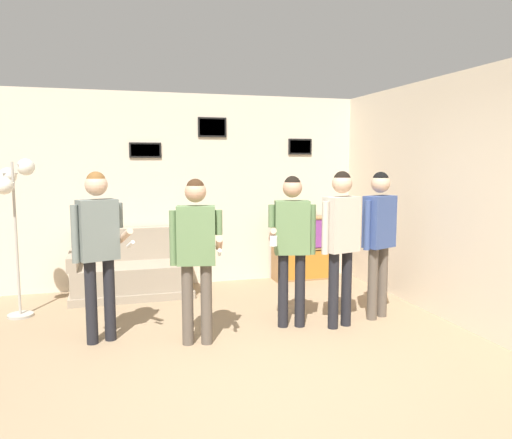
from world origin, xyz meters
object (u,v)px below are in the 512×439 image
Objects in this scene: person_player_foreground_center at (196,245)px; person_player_foreground_left at (98,239)px; drinking_cup at (313,214)px; couch at (132,273)px; bottle_on_floor at (108,304)px; person_spectator_near_bookshelf at (341,233)px; person_watcher_holding_cup at (292,236)px; floor_lamp at (14,194)px; bookshelf at (303,248)px; person_spectator_far_right at (379,230)px.

person_player_foreground_left is at bearing 160.28° from person_player_foreground_center.
person_player_foreground_left is 3.57m from drinking_cup.
bottle_on_floor is at bearing -114.38° from couch.
person_spectator_near_bookshelf is (1.54, 0.08, 0.04)m from person_player_foreground_center.
couch is 0.96× the size of person_watcher_holding_cup.
person_player_foreground_left is 0.95m from person_player_foreground_center.
floor_lamp is at bearing 176.43° from bottle_on_floor.
person_player_foreground_center is 1.07m from person_watcher_holding_cup.
couch is 0.86× the size of floor_lamp.
bookshelf is 0.58× the size of person_player_foreground_center.
person_player_foreground_left is at bearing 178.57° from person_spectator_far_right.
person_player_foreground_left is 1.00× the size of person_spectator_near_bookshelf.
person_spectator_far_right is 1.98m from drinking_cup.
floor_lamp is at bearing 158.31° from person_spectator_near_bookshelf.
drinking_cup is at bearing 61.64° from person_watcher_holding_cup.
couch is 2.50m from person_watcher_holding_cup.
person_player_foreground_left is at bearing -92.79° from bottle_on_floor.
person_spectator_far_right is at bearing -20.71° from bottle_on_floor.
person_spectator_far_right reaches higher than drinking_cup.
person_player_foreground_center is (0.54, -2.02, 0.69)m from couch.
bookshelf is 4.24× the size of bottle_on_floor.
floor_lamp is 1.09× the size of person_spectator_far_right.
person_spectator_near_bookshelf reaches higher than person_player_foreground_center.
person_spectator_near_bookshelf reaches higher than person_watcher_holding_cup.
drinking_cup is (0.04, 1.98, -0.02)m from person_spectator_far_right.
person_player_foreground_center is 0.97× the size of person_spectator_far_right.
person_watcher_holding_cup reaches higher than person_player_foreground_center.
person_player_foreground_center reaches higher than drinking_cup.
bookshelf is 3.01m from person_player_foreground_center.
person_spectator_near_bookshelf is at bearing 3.05° from person_player_foreground_center.
bookshelf is 0.58× the size of person_watcher_holding_cup.
drinking_cup is at bearing 88.80° from person_spectator_far_right.
person_watcher_holding_cup is at bearing -2.71° from person_player_foreground_left.
couch is 0.97× the size of person_player_foreground_center.
person_spectator_near_bookshelf is at bearing -16.37° from person_watcher_holding_cup.
person_spectator_near_bookshelf is at bearing -163.23° from person_spectator_far_right.
person_player_foreground_left reaches higher than couch.
floor_lamp is at bearing -154.13° from couch.
person_watcher_holding_cup is 7.31× the size of bottle_on_floor.
floor_lamp reaches higher than person_watcher_holding_cup.
person_spectator_far_right is (3.89, -1.17, -0.39)m from floor_lamp.
couch is at bearing -175.71° from drinking_cup.
couch is at bearing 131.46° from person_watcher_holding_cup.
floor_lamp is (-1.26, -0.61, 1.11)m from couch.
bottle_on_floor is (-0.84, 1.35, -0.89)m from person_player_foreground_center.
couch is 1.79m from floor_lamp.
floor_lamp reaches higher than bottle_on_floor.
floor_lamp is 1.47m from person_player_foreground_left.
person_watcher_holding_cup is 16.34× the size of drinking_cup.
person_watcher_holding_cup is (1.05, 0.23, 0.01)m from person_player_foreground_center.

